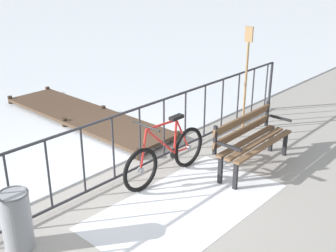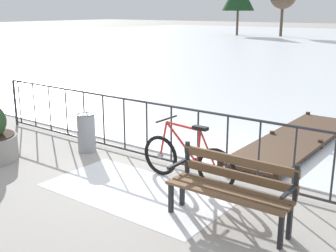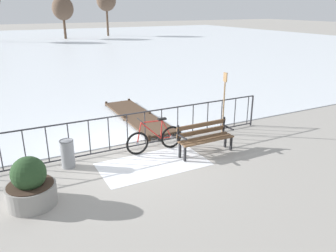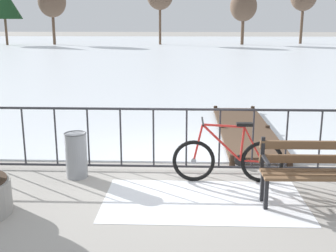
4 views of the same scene
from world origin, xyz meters
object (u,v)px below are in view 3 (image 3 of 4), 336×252
bicycle_near_railing (155,139)px  oar_upright (224,99)px  planter_with_shrub (30,185)px  trash_bin (68,153)px  park_bench (204,136)px

bicycle_near_railing → oar_upright: oar_upright is taller
planter_with_shrub → trash_bin: (1.03, 1.40, -0.06)m
planter_with_shrub → oar_upright: bearing=14.6°
park_bench → planter_with_shrub: planter_with_shrub is taller
park_bench → planter_with_shrub: 4.62m
planter_with_shrub → bicycle_near_railing: bearing=20.7°
bicycle_near_railing → park_bench: bicycle_near_railing is taller
trash_bin → oar_upright: oar_upright is taller
bicycle_near_railing → oar_upright: size_ratio=0.86×
park_bench → oar_upright: bearing=36.2°
bicycle_near_railing → park_bench: bearing=-32.2°
bicycle_near_railing → park_bench: size_ratio=1.06×
trash_bin → oar_upright: bearing=1.6°
bicycle_near_railing → trash_bin: 2.39m
oar_upright → park_bench: bearing=-143.8°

